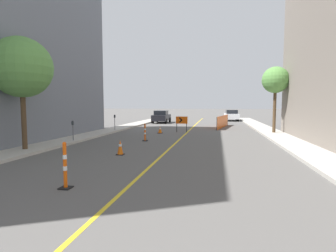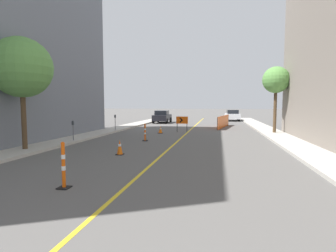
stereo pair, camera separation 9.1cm
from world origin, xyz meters
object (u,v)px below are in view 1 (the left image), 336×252
(delineator_post_rear, at_px, (145,134))
(street_tree_left_near, at_px, (21,68))
(delineator_post_front, at_px, (65,168))
(arrow_barricade_primary, at_px, (182,121))
(street_tree_right_near, at_px, (275,81))
(parking_meter_far_curb, at_px, (115,119))
(traffic_cone_second, at_px, (120,147))
(parked_car_curb_mid, at_px, (231,115))
(traffic_cone_third, at_px, (160,130))
(parked_car_curb_near, at_px, (161,117))
(parking_meter_near_curb, at_px, (73,126))

(delineator_post_rear, xyz_separation_m, street_tree_left_near, (-4.84, -4.86, 3.66))
(delineator_post_front, height_order, arrow_barricade_primary, arrow_barricade_primary)
(delineator_post_front, bearing_deg, street_tree_right_near, 60.83)
(parking_meter_far_curb, bearing_deg, street_tree_left_near, -93.86)
(traffic_cone_second, bearing_deg, parked_car_curb_mid, 76.75)
(parked_car_curb_mid, distance_m, parking_meter_far_curb, 20.66)
(traffic_cone_third, xyz_separation_m, delineator_post_rear, (0.03, -4.68, 0.18))
(arrow_barricade_primary, distance_m, parked_car_curb_mid, 17.74)
(traffic_cone_second, bearing_deg, street_tree_left_near, -178.48)
(parking_meter_far_curb, bearing_deg, traffic_cone_second, -66.55)
(traffic_cone_second, distance_m, parking_meter_far_curb, 10.80)
(delineator_post_front, xyz_separation_m, parking_meter_far_curb, (-4.58, 14.87, 0.51))
(parked_car_curb_near, bearing_deg, delineator_post_rear, -82.65)
(traffic_cone_third, xyz_separation_m, parking_meter_near_curb, (-4.13, -6.23, 0.72))
(street_tree_right_near, bearing_deg, parked_car_curb_mid, 98.07)
(parked_car_curb_mid, distance_m, street_tree_left_near, 30.11)
(traffic_cone_third, height_order, delineator_post_rear, delineator_post_rear)
(parking_meter_near_curb, bearing_deg, delineator_post_rear, 20.41)
(traffic_cone_second, bearing_deg, arrow_barricade_primary, 81.94)
(parking_meter_far_curb, distance_m, street_tree_left_near, 10.49)
(parking_meter_near_curb, relative_size, parking_meter_far_curb, 0.91)
(street_tree_right_near, bearing_deg, parking_meter_far_curb, -177.64)
(delineator_post_front, bearing_deg, parked_car_curb_near, 96.29)
(traffic_cone_second, bearing_deg, traffic_cone_third, 90.95)
(traffic_cone_second, distance_m, parked_car_curb_near, 21.63)
(traffic_cone_third, distance_m, parked_car_curb_mid, 19.29)
(delineator_post_rear, distance_m, parking_meter_far_curb, 6.66)
(traffic_cone_second, xyz_separation_m, delineator_post_front, (0.29, -4.99, 0.23))
(street_tree_left_near, bearing_deg, parking_meter_near_curb, 78.47)
(parking_meter_far_curb, bearing_deg, traffic_cone_third, -6.52)
(delineator_post_front, bearing_deg, parking_meter_far_curb, 107.12)
(traffic_cone_third, xyz_separation_m, street_tree_left_near, (-4.80, -9.54, 3.84))
(arrow_barricade_primary, xyz_separation_m, parked_car_curb_near, (-4.11, 10.97, -0.16))
(parked_car_curb_near, distance_m, parked_car_curb_mid, 10.93)
(parking_meter_far_curb, bearing_deg, arrow_barricade_primary, 6.06)
(parked_car_curb_mid, bearing_deg, parking_meter_near_curb, -117.22)
(traffic_cone_second, relative_size, parked_car_curb_mid, 0.16)
(delineator_post_rear, relative_size, parking_meter_far_curb, 0.84)
(street_tree_left_near, bearing_deg, delineator_post_front, -42.74)
(delineator_post_front, relative_size, parked_car_curb_near, 0.30)
(traffic_cone_second, xyz_separation_m, traffic_cone_third, (-0.16, 9.41, -0.05))
(traffic_cone_second, xyz_separation_m, street_tree_right_near, (8.90, 10.43, 3.88))
(parked_car_curb_mid, bearing_deg, traffic_cone_third, -113.49)
(traffic_cone_second, xyz_separation_m, delineator_post_rear, (-0.12, 4.73, 0.13))
(parked_car_curb_near, relative_size, street_tree_right_near, 0.84)
(traffic_cone_third, height_order, parked_car_curb_mid, parked_car_curb_mid)
(parking_meter_far_curb, bearing_deg, street_tree_right_near, 2.36)
(parked_car_curb_mid, bearing_deg, traffic_cone_second, -106.62)
(delineator_post_rear, distance_m, parked_car_curb_near, 16.92)
(traffic_cone_second, relative_size, delineator_post_rear, 0.63)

